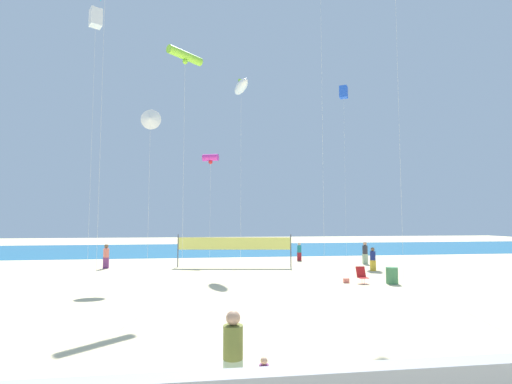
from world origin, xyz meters
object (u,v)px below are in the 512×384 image
object	(u,v)px
toddler_figure	(264,378)
kite_white_delta	(150,119)
kite_white_box	(96,18)
volleyball_net	(234,245)
beach_handbag	(346,281)
beachgoer_navy_shirt	(373,258)
mother_figure	(233,352)
beachgoer_teal_shirt	(299,251)
beachgoer_charcoal_shirt	(365,252)
kite_lime_tube	(185,56)
kite_magenta_tube	(211,158)
beachgoer_coral_shirt	(106,255)
trash_barrel	(392,276)
folding_beach_chair	(362,275)
kite_blue_box	(344,92)
kite_white_inflatable	(241,87)

from	to	relation	value
toddler_figure	kite_white_delta	xyz separation A→B (m)	(-4.65, 16.70, 9.43)
kite_white_box	volleyball_net	bearing A→B (deg)	7.42
beach_handbag	beachgoer_navy_shirt	bearing A→B (deg)	50.38
mother_figure	beachgoer_teal_shirt	distance (m)	24.93
beachgoer_teal_shirt	kite_white_box	xyz separation A→B (m)	(-15.72, -4.87, 16.71)
beachgoer_charcoal_shirt	kite_lime_tube	world-z (taller)	kite_lime_tube
beachgoer_navy_shirt	kite_magenta_tube	xyz separation A→B (m)	(-10.94, 8.51, 8.07)
beachgoer_navy_shirt	beachgoer_coral_shirt	size ratio (longest dim) A/B	0.93
beachgoer_charcoal_shirt	volleyball_net	xyz separation A→B (m)	(-10.36, -0.52, 0.71)
kite_lime_tube	beachgoer_teal_shirt	bearing A→B (deg)	52.17
trash_barrel	beach_handbag	world-z (taller)	trash_barrel
toddler_figure	kite_white_delta	size ratio (longest dim) A/B	0.08
folding_beach_chair	kite_magenta_tube	xyz separation A→B (m)	(-8.14, 13.10, 8.46)
beachgoer_navy_shirt	kite_blue_box	world-z (taller)	kite_blue_box
beachgoer_coral_shirt	trash_barrel	xyz separation A→B (m)	(17.13, -8.81, -0.48)
kite_white_delta	kite_white_box	distance (m)	9.06
mother_figure	kite_blue_box	size ratio (longest dim) A/B	0.10
folding_beach_chair	kite_lime_tube	xyz separation A→B (m)	(-9.71, -0.28, 11.65)
beachgoer_charcoal_shirt	kite_white_inflatable	bearing A→B (deg)	119.57
beachgoer_charcoal_shirt	beachgoer_coral_shirt	world-z (taller)	beachgoer_charcoal_shirt
beachgoer_teal_shirt	kite_white_box	size ratio (longest dim) A/B	0.09
beachgoer_teal_shirt	kite_white_box	bearing A→B (deg)	-101.48
beachgoer_charcoal_shirt	kite_white_inflatable	size ratio (longest dim) A/B	0.12
trash_barrel	kite_white_box	distance (m)	25.69
beachgoer_navy_shirt	kite_magenta_tube	distance (m)	16.04
toddler_figure	beachgoer_coral_shirt	xyz separation A→B (m)	(-8.14, 20.89, 0.48)
beachgoer_teal_shirt	kite_magenta_tube	xyz separation A→B (m)	(-7.56, 1.63, 8.09)
mother_figure	kite_lime_tube	xyz separation A→B (m)	(-1.69, 12.04, 11.21)
trash_barrel	beach_handbag	distance (m)	2.47
beachgoer_charcoal_shirt	kite_white_delta	bearing A→B (deg)	141.17
kite_white_box	kite_magenta_tube	bearing A→B (deg)	38.54
beachgoer_coral_shirt	kite_blue_box	size ratio (longest dim) A/B	0.10
beach_handbag	beachgoer_coral_shirt	bearing A→B (deg)	150.94
kite_white_delta	kite_lime_tube	distance (m)	5.57
kite_lime_tube	kite_magenta_tube	world-z (taller)	kite_lime_tube
folding_beach_chair	kite_white_delta	size ratio (longest dim) A/B	0.08
folding_beach_chair	volleyball_net	world-z (taller)	volleyball_net
beachgoer_teal_shirt	folding_beach_chair	size ratio (longest dim) A/B	1.74
beachgoer_navy_shirt	kite_white_box	size ratio (longest dim) A/B	0.09
toddler_figure	beachgoer_coral_shirt	size ratio (longest dim) A/B	0.48
beachgoer_navy_shirt	toddler_figure	bearing A→B (deg)	33.55
kite_white_delta	beach_handbag	bearing A→B (deg)	-19.60
beach_handbag	volleyball_net	bearing A→B (deg)	126.07
beachgoer_charcoal_shirt	kite_white_inflatable	xyz separation A→B (m)	(-9.74, 1.19, 13.30)
toddler_figure	beachgoer_charcoal_shirt	xyz separation A→B (m)	(11.39, 20.88, 0.49)
beach_handbag	kite_lime_tube	bearing A→B (deg)	-176.76
beachgoer_teal_shirt	mother_figure	bearing A→B (deg)	-46.06
mother_figure	kite_magenta_tube	xyz separation A→B (m)	(-0.12, 25.43, 8.01)
volleyball_net	beach_handbag	size ratio (longest dim) A/B	26.86
toddler_figure	trash_barrel	bearing A→B (deg)	57.03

